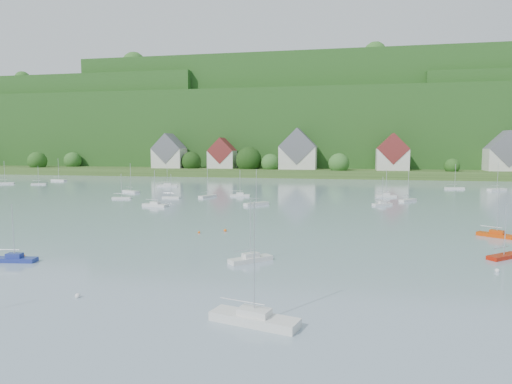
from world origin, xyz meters
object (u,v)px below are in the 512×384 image
at_px(near_sailboat_5, 497,234).
at_px(near_sailboat_7, 504,256).
at_px(near_sailboat_4, 254,318).
at_px(near_sailboat_3, 251,258).
at_px(near_sailboat_1, 15,258).

xyz_separation_m(near_sailboat_5, near_sailboat_7, (-3.17, -13.32, -0.10)).
bearing_deg(near_sailboat_4, near_sailboat_7, 60.07).
relative_size(near_sailboat_5, near_sailboat_7, 1.10).
bearing_deg(near_sailboat_3, near_sailboat_5, -10.34).
height_order(near_sailboat_1, near_sailboat_4, near_sailboat_4).
xyz_separation_m(near_sailboat_1, near_sailboat_5, (58.21, 25.99, 0.01)).
height_order(near_sailboat_4, near_sailboat_7, near_sailboat_4).
height_order(near_sailboat_4, near_sailboat_5, near_sailboat_4).
xyz_separation_m(near_sailboat_4, near_sailboat_5, (27.87, 38.37, -0.06)).
bearing_deg(near_sailboat_5, near_sailboat_1, -122.80).
xyz_separation_m(near_sailboat_1, near_sailboat_7, (55.04, 12.67, -0.09)).
height_order(near_sailboat_1, near_sailboat_7, near_sailboat_1).
distance_m(near_sailboat_1, near_sailboat_4, 32.76).
bearing_deg(near_sailboat_7, near_sailboat_1, 152.69).
bearing_deg(near_sailboat_3, near_sailboat_4, -120.40).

